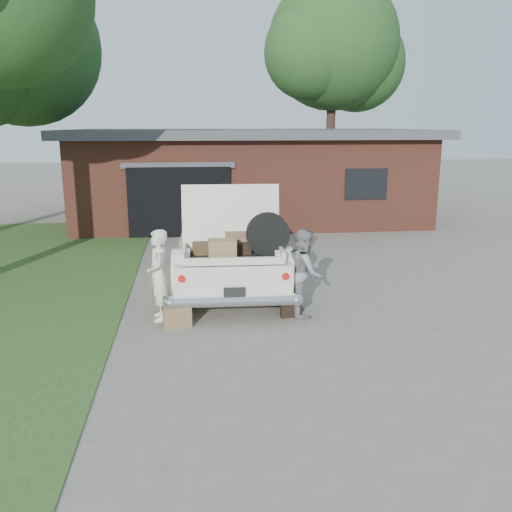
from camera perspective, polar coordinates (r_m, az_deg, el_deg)
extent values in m
plane|color=gray|center=(9.74, 0.43, -7.13)|extent=(90.00, 90.00, 0.00)
cube|color=brown|center=(20.74, -0.94, 8.21)|extent=(12.00, 7.00, 3.00)
cube|color=#4C4C51|center=(20.65, -0.96, 12.77)|extent=(12.80, 7.80, 0.30)
cube|color=black|center=(17.25, -8.03, 5.64)|extent=(3.20, 0.30, 2.20)
cube|color=#4C4C51|center=(17.06, -8.16, 9.44)|extent=(3.50, 0.12, 0.18)
cube|color=black|center=(18.03, 11.50, 7.45)|extent=(1.40, 0.08, 1.00)
sphere|color=#265523|center=(19.92, -23.45, 19.56)|extent=(4.97, 4.97, 4.97)
cylinder|color=#38281E|center=(27.86, 7.83, 12.37)|extent=(0.44, 0.44, 5.82)
sphere|color=#265523|center=(28.11, 8.14, 21.28)|extent=(6.29, 6.29, 6.29)
sphere|color=#265523|center=(29.00, 10.60, 19.30)|extent=(4.72, 4.72, 4.72)
sphere|color=#265523|center=(26.99, 5.80, 20.56)|extent=(4.40, 4.40, 4.40)
cube|color=beige|center=(12.19, -2.91, 0.51)|extent=(2.31, 5.61, 0.72)
cube|color=beige|center=(12.39, -3.00, 3.73)|extent=(1.91, 2.28, 0.58)
cube|color=black|center=(13.43, -3.16, 4.40)|extent=(1.72, 0.15, 0.49)
cube|color=black|center=(11.36, -2.82, 2.71)|extent=(1.72, 0.15, 0.49)
cylinder|color=black|center=(10.46, -7.88, -3.67)|extent=(0.27, 0.74, 0.73)
cylinder|color=black|center=(10.54, 2.79, -3.43)|extent=(0.27, 0.74, 0.73)
cylinder|color=black|center=(14.10, -7.13, 0.87)|extent=(0.27, 0.74, 0.73)
cylinder|color=black|center=(14.16, 0.78, 1.02)|extent=(0.27, 0.74, 0.73)
cylinder|color=silver|center=(9.54, -2.29, -4.78)|extent=(2.28, 0.28, 0.20)
cylinder|color=#A5140F|center=(9.49, -7.83, -2.33)|extent=(0.14, 0.12, 0.13)
cylinder|color=#A5140F|center=(9.57, 3.11, -2.10)|extent=(0.14, 0.12, 0.13)
cube|color=black|center=(9.46, -2.29, -3.87)|extent=(0.38, 0.04, 0.19)
cube|color=black|center=(10.05, -2.51, -0.07)|extent=(1.76, 1.28, 0.04)
cube|color=beige|center=(10.03, -7.58, 0.44)|extent=(0.11, 1.22, 0.20)
cube|color=beige|center=(10.10, 2.51, 0.64)|extent=(0.11, 1.22, 0.20)
cube|color=beige|center=(9.45, -2.36, -0.55)|extent=(1.77, 0.13, 0.13)
cube|color=beige|center=(10.41, -2.67, 4.04)|extent=(1.87, 0.34, 1.26)
cube|color=#4D3921|center=(10.27, -4.94, 0.89)|extent=(0.65, 0.43, 0.20)
cube|color=olive|center=(9.79, -3.54, 0.73)|extent=(0.52, 0.35, 0.35)
cube|color=black|center=(10.25, -2.49, 0.93)|extent=(0.70, 0.47, 0.21)
cube|color=brown|center=(10.33, -1.85, 2.07)|extent=(0.52, 0.35, 0.18)
cylinder|color=black|center=(9.96, 1.26, 2.30)|extent=(0.81, 0.21, 0.80)
imported|color=silver|center=(9.87, -10.24, -2.01)|extent=(0.47, 0.65, 1.66)
imported|color=gray|center=(10.04, 5.06, -1.69)|extent=(0.65, 0.81, 1.62)
cube|color=olive|center=(9.61, -8.26, -6.39)|extent=(0.50, 0.23, 0.38)
cube|color=black|center=(10.05, 3.68, -5.61)|extent=(0.40, 0.19, 0.30)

